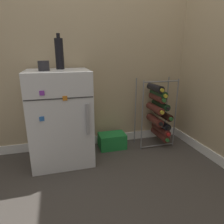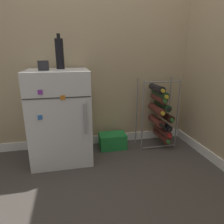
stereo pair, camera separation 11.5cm
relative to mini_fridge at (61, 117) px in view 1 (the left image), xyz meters
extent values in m
plane|color=#423D38|center=(0.49, -0.40, -0.42)|extent=(14.00, 14.00, 0.00)
cube|color=tan|center=(0.49, 0.29, 0.83)|extent=(6.75, 0.06, 2.50)
cube|color=white|center=(0.49, 0.25, -0.38)|extent=(6.75, 0.01, 0.09)
cube|color=silver|center=(0.00, 0.00, 0.00)|extent=(0.53, 0.46, 0.84)
cube|color=#2D2D2D|center=(0.00, -0.23, 0.22)|extent=(0.52, 0.00, 0.01)
cube|color=#9E9EA3|center=(0.21, -0.25, 0.04)|extent=(0.02, 0.02, 0.26)
cube|color=purple|center=(-0.13, -0.23, 0.27)|extent=(0.04, 0.01, 0.04)
cube|color=blue|center=(-0.15, -0.23, 0.07)|extent=(0.04, 0.02, 0.04)
cube|color=orange|center=(0.04, -0.23, 0.23)|extent=(0.04, 0.01, 0.04)
cylinder|color=slate|center=(0.80, -0.02, -0.06)|extent=(0.01, 0.01, 0.73)
cylinder|color=slate|center=(1.18, -0.02, -0.06)|extent=(0.01, 0.01, 0.73)
cylinder|color=slate|center=(0.80, 0.17, -0.06)|extent=(0.01, 0.01, 0.73)
cylinder|color=slate|center=(1.18, 0.17, -0.06)|extent=(0.01, 0.01, 0.73)
cylinder|color=slate|center=(0.99, -0.02, -0.40)|extent=(0.38, 0.01, 0.01)
cylinder|color=slate|center=(0.99, -0.02, 0.29)|extent=(0.38, 0.01, 0.01)
cylinder|color=#56231E|center=(1.06, 0.07, -0.32)|extent=(0.08, 0.30, 0.08)
cylinder|color=#2D7033|center=(1.06, -0.09, -0.32)|extent=(0.04, 0.02, 0.04)
cylinder|color=#56231E|center=(1.07, 0.07, -0.26)|extent=(0.07, 0.30, 0.07)
cylinder|color=red|center=(1.07, -0.09, -0.26)|extent=(0.04, 0.02, 0.04)
cylinder|color=black|center=(1.08, 0.07, -0.20)|extent=(0.08, 0.26, 0.08)
cylinder|color=black|center=(1.08, -0.07, -0.20)|extent=(0.04, 0.02, 0.04)
cylinder|color=#56231E|center=(0.99, 0.07, -0.14)|extent=(0.08, 0.25, 0.08)
cylinder|color=black|center=(0.99, -0.06, -0.14)|extent=(0.04, 0.02, 0.04)
cylinder|color=black|center=(1.08, 0.07, -0.09)|extent=(0.07, 0.30, 0.07)
cylinder|color=#2D7033|center=(1.08, -0.09, -0.09)|extent=(0.04, 0.02, 0.04)
cylinder|color=#56231E|center=(0.98, 0.07, -0.01)|extent=(0.08, 0.28, 0.08)
cylinder|color=gold|center=(0.98, -0.08, -0.01)|extent=(0.04, 0.02, 0.04)
cylinder|color=#19381E|center=(1.05, 0.07, 0.03)|extent=(0.07, 0.29, 0.07)
cylinder|color=black|center=(1.05, -0.08, 0.03)|extent=(0.03, 0.02, 0.03)
cylinder|color=#56231E|center=(1.00, 0.07, 0.11)|extent=(0.08, 0.25, 0.08)
cylinder|color=#2D7033|center=(1.00, -0.06, 0.11)|extent=(0.04, 0.02, 0.04)
cylinder|color=#19381E|center=(1.01, 0.07, 0.15)|extent=(0.08, 0.26, 0.08)
cylinder|color=gold|center=(1.01, -0.07, 0.15)|extent=(0.04, 0.02, 0.04)
cylinder|color=black|center=(0.97, 0.07, 0.21)|extent=(0.07, 0.26, 0.07)
cylinder|color=gold|center=(0.97, -0.07, 0.21)|extent=(0.04, 0.02, 0.04)
cube|color=#1E7F38|center=(0.51, 0.11, -0.34)|extent=(0.28, 0.19, 0.16)
cylinder|color=#28282D|center=(-0.10, -0.05, 0.46)|extent=(0.09, 0.09, 0.08)
cylinder|color=black|center=(0.03, 0.07, 0.55)|extent=(0.07, 0.07, 0.26)
cylinder|color=black|center=(0.03, 0.07, 0.70)|extent=(0.03, 0.03, 0.04)
camera|label=1|loc=(-0.02, -1.78, 0.57)|focal=32.00mm
camera|label=2|loc=(0.10, -1.81, 0.57)|focal=32.00mm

